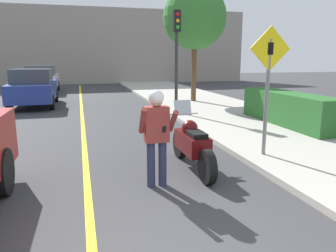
% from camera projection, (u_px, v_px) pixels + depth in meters
% --- Properties ---
extents(sidewalk_curb, '(4.40, 44.00, 0.12)m').
position_uv_depth(sidewalk_curb, '(306.00, 143.00, 8.23)').
color(sidewalk_curb, '#ADA89E').
rests_on(sidewalk_curb, ground).
extents(road_center_line, '(0.12, 36.00, 0.01)m').
position_uv_depth(road_center_line, '(84.00, 140.00, 8.75)').
color(road_center_line, yellow).
rests_on(road_center_line, ground).
extents(building_backdrop, '(28.00, 1.20, 6.19)m').
position_uv_depth(building_backdrop, '(85.00, 46.00, 27.17)').
color(building_backdrop, gray).
rests_on(building_backdrop, ground).
extents(motorcycle, '(0.62, 2.22, 1.29)m').
position_uv_depth(motorcycle, '(192.00, 144.00, 6.40)').
color(motorcycle, black).
rests_on(motorcycle, ground).
extents(person_biker, '(0.59, 0.46, 1.65)m').
position_uv_depth(person_biker, '(157.00, 129.00, 5.43)').
color(person_biker, '#282D4C').
rests_on(person_biker, ground).
extents(crossing_sign, '(0.91, 0.08, 2.67)m').
position_uv_depth(crossing_sign, '(268.00, 79.00, 6.73)').
color(crossing_sign, slate).
rests_on(crossing_sign, sidewalk_curb).
extents(traffic_light, '(0.26, 0.30, 3.71)m').
position_uv_depth(traffic_light, '(177.00, 42.00, 11.93)').
color(traffic_light, '#2D2D30').
rests_on(traffic_light, sidewalk_curb).
extents(hedge_row, '(0.90, 4.00, 0.98)m').
position_uv_depth(hedge_row, '(288.00, 108.00, 10.17)').
color(hedge_row, '#286028').
rests_on(hedge_row, sidewalk_curb).
extents(street_tree, '(2.92, 2.92, 5.31)m').
position_uv_depth(street_tree, '(195.00, 18.00, 15.01)').
color(street_tree, brown).
rests_on(street_tree, sidewalk_curb).
extents(parked_car_blue, '(1.88, 4.20, 1.68)m').
position_uv_depth(parked_car_blue, '(33.00, 87.00, 14.71)').
color(parked_car_blue, black).
rests_on(parked_car_blue, ground).
extents(parked_car_white, '(1.88, 4.20, 1.68)m').
position_uv_depth(parked_car_white, '(42.00, 79.00, 20.55)').
color(parked_car_white, black).
rests_on(parked_car_white, ground).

